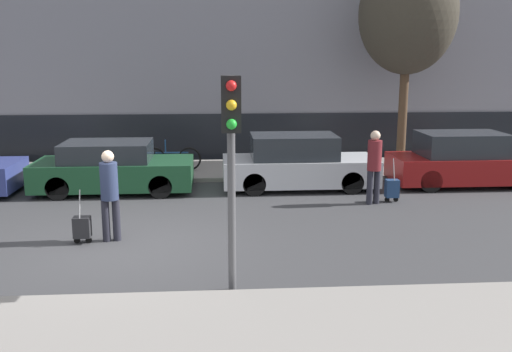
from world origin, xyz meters
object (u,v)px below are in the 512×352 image
Objects in this scene: parked_car_3 at (464,161)px; pedestrian_left at (109,190)px; bare_tree_near_crossing at (408,15)px; traffic_light at (231,141)px; trolley_right at (392,189)px; parked_car_2 at (298,164)px; parked_bicycle at (172,159)px; parked_car_1 at (113,168)px; pedestrian_right at (374,162)px; trolley_left at (82,227)px.

pedestrian_left is (-8.97, -4.30, 0.34)m from parked_car_3.
traffic_light is at bearing -120.92° from bare_tree_near_crossing.
pedestrian_left is at bearing 130.09° from traffic_light.
trolley_right is at bearing -110.53° from bare_tree_near_crossing.
parked_car_2 is 4.12m from parked_bicycle.
traffic_light reaches higher than parked_car_1.
bare_tree_near_crossing is (5.68, 9.48, 2.43)m from traffic_light.
pedestrian_right is 0.55× the size of traffic_light.
parked_car_2 is 2.29× the size of pedestrian_right.
parked_car_3 is at bearing 13.32° from pedestrian_left.
trolley_right is at bearing -33.25° from parked_bicycle.
parked_car_3 is 2.28× the size of pedestrian_right.
bare_tree_near_crossing is at bearing 3.43° from parked_bicycle.
parked_car_1 is at bearing 113.21° from traffic_light.
pedestrian_right is (6.57, -1.78, 0.40)m from parked_car_1.
parked_car_1 reaches higher than trolley_right.
parked_car_2 is 2.45m from pedestrian_right.
trolley_left is at bearing -137.74° from parked_car_2.
parked_car_2 is at bearing -66.44° from pedestrian_right.
traffic_light is (2.82, -2.60, 2.04)m from trolley_left.
parked_car_1 is 3.87× the size of trolley_left.
trolley_right is 6.29m from bare_tree_near_crossing.
pedestrian_left is at bearing -96.50° from parked_bicycle.
pedestrian_left reaches higher than trolley_left.
parked_bicycle is at bearing -176.57° from bare_tree_near_crossing.
bare_tree_near_crossing reaches higher than parked_car_1.
pedestrian_right is 0.28× the size of bare_tree_near_crossing.
pedestrian_right reaches higher than parked_car_3.
bare_tree_near_crossing is at bearing 28.05° from pedestrian_left.
traffic_light is at bearing -105.93° from parked_car_2.
parked_car_1 is 9.93m from bare_tree_near_crossing.
parked_car_1 is at bearing 167.20° from trolley_right.
trolley_right is at bearing 9.82° from pedestrian_left.
pedestrian_right reaches higher than pedestrian_left.
pedestrian_right is 6.42m from traffic_light.
traffic_light is at bearing -127.76° from trolley_right.
parked_car_2 reaches higher than parked_bicycle.
parked_car_3 is at bearing -67.76° from bare_tree_near_crossing.
pedestrian_right is (6.42, 2.55, 0.71)m from trolley_left.
trolley_right is (0.52, 0.17, -0.70)m from pedestrian_right.
trolley_left is at bearing 3.91° from pedestrian_right.
trolley_left is at bearing -179.93° from pedestrian_left.
parked_car_3 is 10.49m from trolley_left.
parked_car_3 reaches higher than trolley_right.
traffic_light is (2.29, -2.72, 1.33)m from pedestrian_left.
pedestrian_right is at bearing -37.03° from parked_bicycle.
traffic_light is at bearing -62.19° from pedestrian_left.
traffic_light is 11.31m from bare_tree_near_crossing.
pedestrian_left reaches higher than parked_car_1.
parked_bicycle is at bearing 146.75° from trolley_right.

